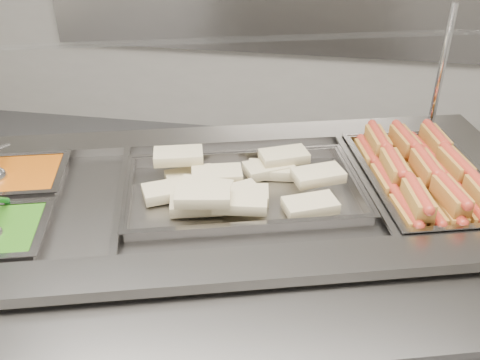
% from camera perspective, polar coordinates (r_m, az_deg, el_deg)
% --- Properties ---
extents(steam_counter, '(2.03, 1.31, 0.90)m').
position_cam_1_polar(steam_counter, '(1.87, -1.56, -12.53)').
color(steam_counter, gray).
rests_on(steam_counter, ground).
extents(tray_rail, '(1.80, 0.83, 0.05)m').
position_cam_1_polar(tray_rail, '(1.22, 0.35, -15.55)').
color(tray_rail, slate).
rests_on(tray_rail, steam_counter).
extents(sneeze_guard, '(1.66, 0.73, 0.44)m').
position_cam_1_polar(sneeze_guard, '(1.63, -2.67, 14.22)').
color(sneeze_guard, silver).
rests_on(sneeze_guard, steam_counter).
extents(pan_hotdogs, '(0.48, 0.62, 0.10)m').
position_cam_1_polar(pan_hotdogs, '(1.76, 18.88, -0.69)').
color(pan_hotdogs, gray).
rests_on(pan_hotdogs, steam_counter).
extents(pan_wraps, '(0.76, 0.57, 0.07)m').
position_cam_1_polar(pan_wraps, '(1.61, 0.35, -1.47)').
color(pan_wraps, gray).
rests_on(pan_wraps, steam_counter).
extents(pan_beans, '(0.35, 0.31, 0.10)m').
position_cam_1_polar(pan_beans, '(1.81, -22.91, -0.57)').
color(pan_beans, gray).
rests_on(pan_beans, steam_counter).
extents(hotdogs_in_buns, '(0.42, 0.55, 0.12)m').
position_cam_1_polar(hotdogs_in_buns, '(1.73, 19.06, 0.57)').
color(hotdogs_in_buns, '#92571E').
rests_on(hotdogs_in_buns, pan_hotdogs).
extents(tortilla_wraps, '(0.60, 0.44, 0.10)m').
position_cam_1_polar(tortilla_wraps, '(1.58, -0.66, -0.35)').
color(tortilla_wraps, tan).
rests_on(tortilla_wraps, pan_wraps).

